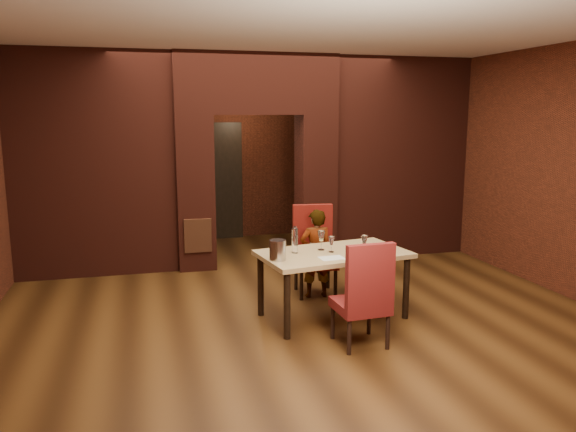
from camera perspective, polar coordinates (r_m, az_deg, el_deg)
The scene contains 24 objects.
floor at distance 7.04m, azimuth 0.24°, elevation -8.86°, with size 8.00×8.00×0.00m, color #4A2C12.
ceiling at distance 6.70m, azimuth 0.26°, elevation 17.92°, with size 7.00×8.00×0.04m, color silver.
wall_back at distance 10.59m, azimuth -5.42°, elevation 6.43°, with size 7.00×0.04×3.20m, color maroon.
wall_front at distance 3.06m, azimuth 20.15°, elevation -3.90°, with size 7.00×0.04×3.20m, color maroon.
wall_right at distance 8.31m, azimuth 24.33°, elevation 4.49°, with size 0.04×8.00×3.20m, color maroon.
pillar_left at distance 8.53m, azimuth -9.46°, elevation 2.36°, with size 0.55×0.55×2.30m, color maroon.
pillar_right at distance 8.91m, azimuth 2.81°, elevation 2.82°, with size 0.55×0.55×2.30m, color maroon.
lintel at distance 8.60m, azimuth -3.30°, elevation 13.23°, with size 2.45×0.55×0.90m, color maroon.
wing_wall_left at distance 8.47m, azimuth -19.13°, elevation 4.93°, with size 2.27×0.35×3.20m, color maroon.
wing_wall_right at distance 9.39m, azimuth 11.12°, elevation 5.79°, with size 2.27×0.35×3.20m, color maroon.
vent_panel at distance 8.35m, azimuth -9.14°, elevation -1.99°, with size 0.40×0.03×0.50m, color #AC5832.
rear_door at distance 10.52m, azimuth -7.47°, elevation 3.36°, with size 0.90×0.08×2.10m, color black.
rear_door_frame at distance 10.48m, azimuth -7.44°, elevation 3.33°, with size 1.02×0.04×2.22m, color black.
dining_table at distance 6.50m, azimuth 4.58°, elevation -6.95°, with size 1.65×0.93×0.77m, color tan.
chair_far at distance 7.24m, azimuth 2.81°, elevation -3.58°, with size 0.52×0.52×1.15m, color maroon.
chair_near at distance 5.74m, azimuth 7.37°, elevation -7.71°, with size 0.50×0.50×1.09m, color maroon.
person_seated at distance 7.15m, azimuth 2.85°, elevation -3.82°, with size 0.42×0.27×1.14m, color white.
wine_glass_a at distance 6.45m, azimuth 3.40°, elevation -2.49°, with size 0.09×0.09×0.22m, color silver, non-canonical shape.
wine_glass_b at distance 6.36m, azimuth 4.44°, elevation -2.89°, with size 0.07×0.07×0.18m, color white, non-canonical shape.
wine_glass_c at distance 6.39m, azimuth 7.75°, elevation -2.83°, with size 0.08×0.08×0.20m, color white, non-canonical shape.
tasting_sheet at distance 6.12m, azimuth 4.46°, elevation -4.28°, with size 0.27×0.20×0.00m, color silver.
wine_bucket at distance 6.00m, azimuth -1.06°, elevation -3.48°, with size 0.18×0.18×0.22m, color #A8A8AF.
water_bottle at distance 6.30m, azimuth 0.70°, elevation -2.43°, with size 0.07×0.07×0.30m, color white.
potted_plant at distance 7.52m, azimuth 7.26°, elevation -5.79°, with size 0.42×0.37×0.47m, color #2B6B25.
Camera 1 is at (-1.73, -6.42, 2.32)m, focal length 35.00 mm.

